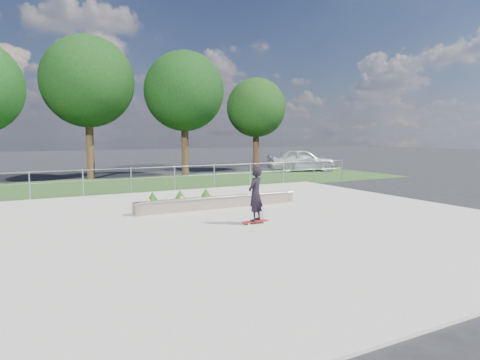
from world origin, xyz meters
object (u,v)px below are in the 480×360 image
parked_car (301,160)px  grind_ledge (219,202)px  planter_bed (182,203)px  skateboarder (255,194)px

parked_car → grind_ledge: bearing=150.3°
planter_bed → skateboarder: skateboarder is taller
grind_ledge → planter_bed: bearing=149.6°
planter_bed → parked_car: (12.77, 10.42, 0.57)m
skateboarder → parked_car: skateboarder is taller
grind_ledge → parked_car: bearing=43.6°
grind_ledge → parked_car: parked_car is taller
grind_ledge → parked_car: size_ratio=1.26×
grind_ledge → skateboarder: skateboarder is taller
planter_bed → skateboarder: bearing=-75.5°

